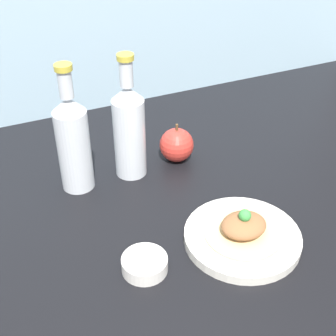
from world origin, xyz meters
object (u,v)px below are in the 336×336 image
plate (242,236)px  dipping_bowl (145,264)px  plated_food (243,227)px  cider_bottle_right (129,129)px  cider_bottle_left (73,141)px  apple (177,145)px

plate → dipping_bowl: size_ratio=2.69×
plated_food → cider_bottle_right: bearing=110.4°
cider_bottle_right → cider_bottle_left: bearing=180.0°
plated_food → apple: apple is taller
dipping_bowl → plated_food: bearing=-2.6°
plate → plated_food: (0.00, 0.00, 2.45)cm
plated_food → cider_bottle_left: size_ratio=0.52×
cider_bottle_right → dipping_bowl: (-8.69, -30.15, -10.52)cm
plated_food → dipping_bowl: size_ratio=1.80×
plated_food → dipping_bowl: 20.40cm
plated_food → apple: (0.54, 31.57, 0.47)cm
plate → cider_bottle_left: 40.90cm
plate → apple: (0.54, 31.57, 2.92)cm
apple → dipping_bowl: 37.15cm
apple → dipping_bowl: bearing=-124.1°
cider_bottle_left → apple: (24.93, 0.52, -7.73)cm
cider_bottle_right → dipping_bowl: cider_bottle_right is taller
cider_bottle_right → dipping_bowl: size_ratio=3.45×
plate → cider_bottle_right: cider_bottle_right is taller
cider_bottle_right → apple: cider_bottle_right is taller
cider_bottle_left → dipping_bowl: bearing=-82.2°
cider_bottle_left → dipping_bowl: (4.14, -30.15, -10.52)cm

